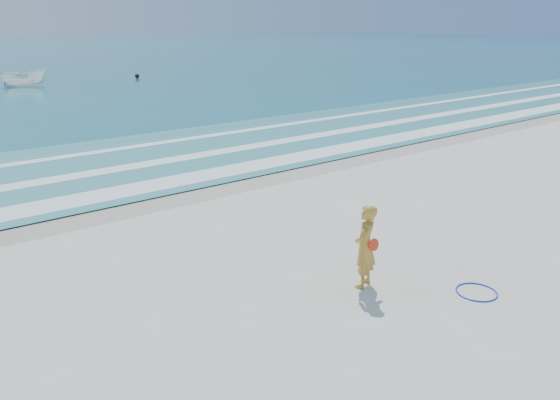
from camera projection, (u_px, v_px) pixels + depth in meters
ground at (400, 287)px, 11.84m from camera, size 400.00×400.00×0.00m
wet_sand at (192, 191)px, 18.53m from camera, size 400.00×2.40×0.00m
shallow at (130, 162)px, 22.23m from camera, size 400.00×10.00×0.01m
foam_near at (174, 181)px, 19.48m from camera, size 400.00×1.40×0.01m
foam_mid at (139, 165)px, 21.63m from camera, size 400.00×0.90×0.01m
foam_far at (107, 151)px, 24.08m from camera, size 400.00×0.60×0.01m
hoop at (476, 292)px, 11.60m from camera, size 0.88×0.88×0.03m
boat at (24, 78)px, 47.49m from camera, size 4.05×2.14×1.49m
buoy at (137, 76)px, 54.61m from camera, size 0.44×0.44×0.44m
woman at (365, 246)px, 11.63m from camera, size 0.80×0.68×1.85m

